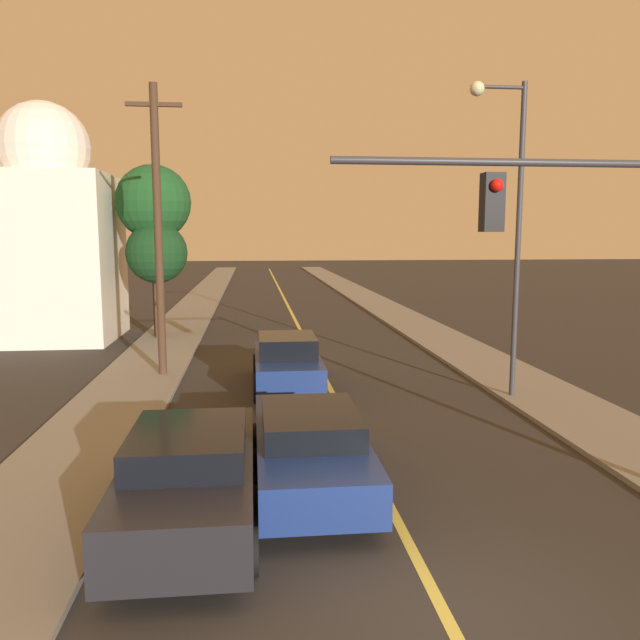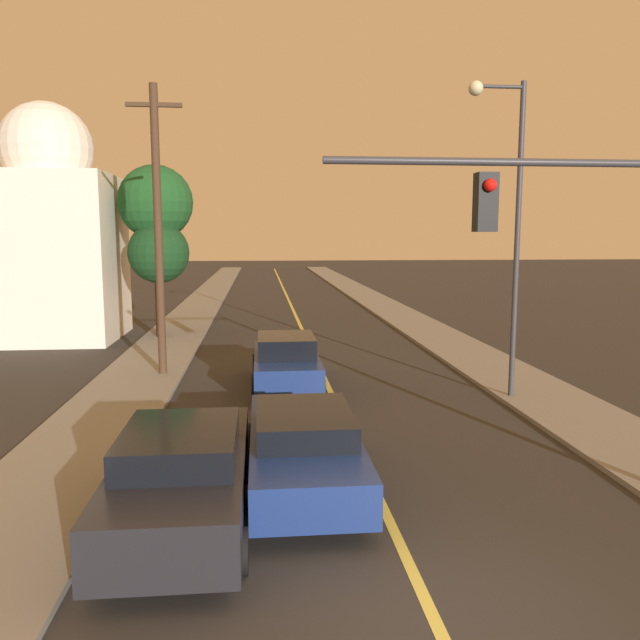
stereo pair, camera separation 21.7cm
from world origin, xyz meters
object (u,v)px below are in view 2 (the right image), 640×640
(tree_left_far, at_px, (156,204))
(car_near_lane_front, at_px, (303,445))
(traffic_signal_mast, at_px, (585,256))
(domed_building_left, at_px, (52,235))
(car_outer_lane_front, at_px, (183,474))
(tree_left_near, at_px, (159,254))
(utility_pole_left, at_px, (158,227))
(car_near_lane_second, at_px, (286,361))
(streetlamp_right, at_px, (507,203))

(tree_left_far, bearing_deg, car_near_lane_front, -73.18)
(traffic_signal_mast, bearing_deg, domed_building_left, 128.42)
(car_outer_lane_front, height_order, tree_left_near, tree_left_near)
(car_outer_lane_front, bearing_deg, tree_left_far, 99.84)
(utility_pole_left, relative_size, tree_left_far, 1.21)
(car_near_lane_front, relative_size, tree_left_far, 0.70)
(car_near_lane_front, bearing_deg, car_outer_lane_front, -146.82)
(car_near_lane_second, xyz_separation_m, streetlamp_right, (5.52, -1.79, 4.29))
(utility_pole_left, distance_m, tree_left_far, 7.63)
(utility_pole_left, xyz_separation_m, tree_left_near, (-1.09, 6.90, -0.99))
(car_near_lane_front, bearing_deg, traffic_signal_mast, -9.24)
(car_near_lane_front, height_order, traffic_signal_mast, traffic_signal_mast)
(streetlamp_right, relative_size, utility_pole_left, 0.93)
(traffic_signal_mast, height_order, utility_pole_left, utility_pole_left)
(car_near_lane_front, bearing_deg, streetlamp_right, 43.18)
(car_outer_lane_front, bearing_deg, streetlamp_right, 40.90)
(car_outer_lane_front, xyz_separation_m, utility_pole_left, (-1.80, 10.00, 3.74))
(tree_left_near, bearing_deg, utility_pole_left, -81.03)
(utility_pole_left, height_order, tree_left_near, utility_pole_left)
(car_near_lane_second, height_order, domed_building_left, domed_building_left)
(streetlamp_right, bearing_deg, traffic_signal_mast, -100.46)
(utility_pole_left, relative_size, tree_left_near, 1.81)
(streetlamp_right, height_order, tree_left_near, streetlamp_right)
(car_near_lane_second, relative_size, domed_building_left, 0.47)
(car_near_lane_second, xyz_separation_m, tree_left_near, (-4.76, 8.71, 2.75))
(car_outer_lane_front, height_order, traffic_signal_mast, traffic_signal_mast)
(utility_pole_left, bearing_deg, tree_left_far, 99.38)
(domed_building_left, bearing_deg, traffic_signal_mast, -51.58)
(streetlamp_right, xyz_separation_m, utility_pole_left, (-9.19, 3.59, -0.56))
(car_near_lane_front, distance_m, domed_building_left, 19.09)
(car_near_lane_front, distance_m, tree_left_near, 16.62)
(car_outer_lane_front, distance_m, traffic_signal_mast, 7.07)
(car_near_lane_second, distance_m, car_outer_lane_front, 8.41)
(tree_left_far, distance_m, domed_building_left, 4.42)
(traffic_signal_mast, distance_m, streetlamp_right, 6.10)
(car_outer_lane_front, xyz_separation_m, tree_left_far, (-3.03, 17.46, 4.77))
(car_outer_lane_front, distance_m, domed_building_left, 19.37)
(domed_building_left, bearing_deg, car_near_lane_second, -45.86)
(car_near_lane_front, relative_size, tree_left_near, 1.05)
(car_near_lane_front, xyz_separation_m, car_near_lane_second, (0.00, 6.97, 0.05))
(traffic_signal_mast, relative_size, utility_pole_left, 0.67)
(traffic_signal_mast, relative_size, domed_building_left, 0.60)
(car_near_lane_second, xyz_separation_m, tree_left_far, (-4.91, 9.26, 4.77))
(car_near_lane_second, height_order, streetlamp_right, streetlamp_right)
(car_outer_lane_front, distance_m, streetlamp_right, 10.68)
(car_outer_lane_front, height_order, utility_pole_left, utility_pole_left)
(car_near_lane_front, xyz_separation_m, traffic_signal_mast, (4.43, -0.72, 3.21))
(tree_left_near, height_order, domed_building_left, domed_building_left)
(domed_building_left, bearing_deg, streetlamp_right, -37.40)
(car_outer_lane_front, distance_m, tree_left_far, 18.35)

